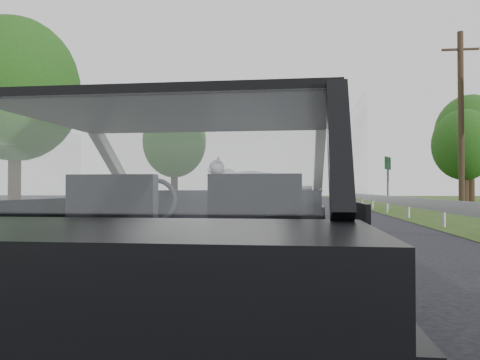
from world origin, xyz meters
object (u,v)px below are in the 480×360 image
(cat, at_px, (250,179))
(highway_sign, at_px, (388,183))
(other_car, at_px, (272,196))
(subject_car, at_px, (198,234))
(utility_pole, at_px, (461,121))

(cat, relative_size, highway_sign, 0.22)
(other_car, bearing_deg, cat, -85.26)
(subject_car, xyz_separation_m, highway_sign, (4.99, 20.86, 0.58))
(subject_car, bearing_deg, other_car, 92.05)
(subject_car, height_order, cat, subject_car)
(subject_car, distance_m, utility_pole, 22.37)
(other_car, height_order, utility_pole, utility_pole)
(highway_sign, bearing_deg, cat, -78.33)
(other_car, distance_m, highway_sign, 5.87)
(utility_pole, bearing_deg, highway_sign, 173.06)
(cat, bearing_deg, subject_car, -124.48)
(other_car, height_order, highway_sign, highway_sign)
(highway_sign, height_order, utility_pole, utility_pole)
(subject_car, distance_m, other_car, 21.77)
(subject_car, relative_size, other_car, 0.98)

